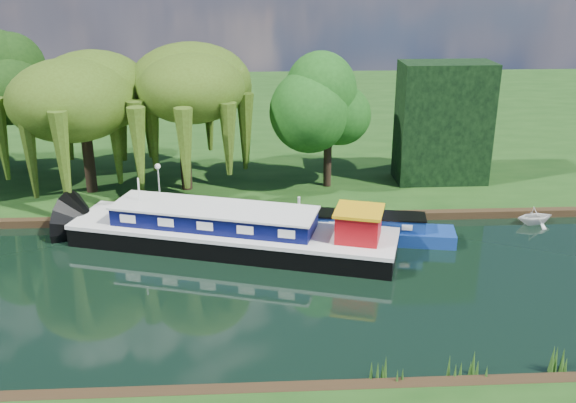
{
  "coord_description": "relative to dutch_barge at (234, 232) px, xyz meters",
  "views": [
    {
      "loc": [
        6.44,
        -27.11,
        14.64
      ],
      "look_at": [
        8.12,
        4.12,
        2.8
      ],
      "focal_mm": 40.0,
      "sensor_mm": 36.0,
      "label": 1
    }
  ],
  "objects": [
    {
      "name": "dutch_barge",
      "position": [
        0.0,
        0.0,
        0.0
      ],
      "size": [
        17.99,
        8.79,
        3.71
      ],
      "rotation": [
        0.0,
        0.0,
        -0.29
      ],
      "color": "black",
      "rests_on": "ground"
    },
    {
      "name": "mooring_posts",
      "position": [
        -5.76,
        3.82,
        0.03
      ],
      "size": [
        19.16,
        0.16,
        1.0
      ],
      "color": "silver",
      "rests_on": "far_bank"
    },
    {
      "name": "conifer_hedge",
      "position": [
        13.74,
        9.42,
        3.53
      ],
      "size": [
        6.0,
        3.0,
        8.0
      ],
      "primitive_type": "cube",
      "color": "black",
      "rests_on": "far_bank"
    },
    {
      "name": "tree_far_mid",
      "position": [
        -15.0,
        13.47,
        5.72
      ],
      "size": [
        5.49,
        5.49,
        8.99
      ],
      "color": "black",
      "rests_on": "far_bank"
    },
    {
      "name": "far_bank",
      "position": [
        -5.26,
        29.42,
        -0.69
      ],
      "size": [
        120.0,
        52.0,
        0.45
      ],
      "primitive_type": "cube",
      "color": "#15370F",
      "rests_on": "ground"
    },
    {
      "name": "tree_far_right",
      "position": [
        5.96,
        8.65,
        4.76
      ],
      "size": [
        4.64,
        4.64,
        7.59
      ],
      "color": "black",
      "rests_on": "far_bank"
    },
    {
      "name": "ground",
      "position": [
        -5.26,
        -4.58,
        -0.92
      ],
      "size": [
        120.0,
        120.0,
        0.0
      ],
      "primitive_type": "plane",
      "color": "black"
    },
    {
      "name": "reeds_near",
      "position": [
        1.61,
        -12.15,
        -0.37
      ],
      "size": [
        33.7,
        1.5,
        1.1
      ],
      "color": "#1F4B14",
      "rests_on": "ground"
    },
    {
      "name": "narrowboat",
      "position": [
        6.5,
        0.87,
        -0.34
      ],
      "size": [
        11.4,
        3.75,
        1.64
      ],
      "rotation": [
        0.0,
        0.0,
        -0.17
      ],
      "color": "navy",
      "rests_on": "ground"
    },
    {
      "name": "willow_right",
      "position": [
        -3.34,
        8.53,
        5.69
      ],
      "size": [
        6.93,
        6.93,
        8.44
      ],
      "color": "black",
      "rests_on": "far_bank"
    },
    {
      "name": "willow_left",
      "position": [
        -9.49,
        8.37,
        5.66
      ],
      "size": [
        7.05,
        7.05,
        8.44
      ],
      "color": "black",
      "rests_on": "far_bank"
    },
    {
      "name": "white_cruiser",
      "position": [
        17.58,
        2.43,
        -0.92
      ],
      "size": [
        2.49,
        2.24,
        1.17
      ],
      "primitive_type": "imported",
      "rotation": [
        0.0,
        0.0,
        1.73
      ],
      "color": "silver",
      "rests_on": "ground"
    },
    {
      "name": "lamppost",
      "position": [
        -4.76,
        5.92,
        1.5
      ],
      "size": [
        0.36,
        0.36,
        2.56
      ],
      "color": "silver",
      "rests_on": "far_bank"
    }
  ]
}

